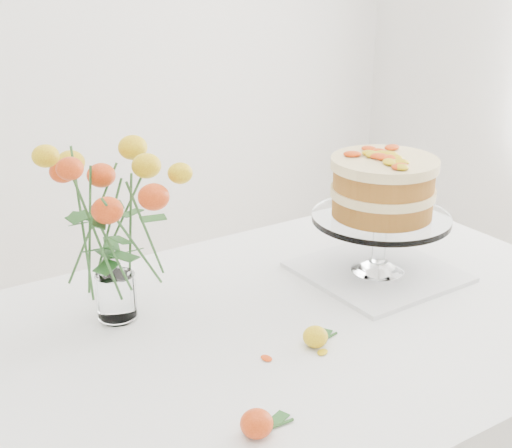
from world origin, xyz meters
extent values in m
cube|color=tan|center=(0.00, 0.00, 0.73)|extent=(1.40, 0.90, 0.04)
cylinder|color=tan|center=(0.62, 0.37, 0.35)|extent=(0.06, 0.06, 0.71)
cube|color=white|center=(0.00, 0.00, 0.75)|extent=(1.42, 0.92, 0.01)
cube|color=white|center=(0.00, 0.46, 0.65)|extent=(1.42, 0.01, 0.20)
cube|color=white|center=(0.71, 0.00, 0.65)|extent=(0.01, 0.92, 0.20)
cube|color=white|center=(0.30, 0.07, 0.76)|extent=(0.33, 0.33, 0.01)
cylinder|color=white|center=(0.30, 0.07, 0.84)|extent=(0.03, 0.03, 0.10)
cylinder|color=white|center=(0.30, 0.07, 0.90)|extent=(0.31, 0.31, 0.01)
cylinder|color=#A95B26|center=(0.30, 0.07, 0.93)|extent=(0.24, 0.24, 0.04)
cylinder|color=beige|center=(0.30, 0.07, 0.96)|extent=(0.25, 0.25, 0.02)
cylinder|color=#A95B26|center=(0.30, 0.07, 0.99)|extent=(0.24, 0.24, 0.04)
cylinder|color=beige|center=(0.30, 0.07, 1.02)|extent=(0.25, 0.25, 0.02)
cylinder|color=white|center=(-0.29, 0.19, 0.76)|extent=(0.06, 0.06, 0.01)
cylinder|color=white|center=(-0.29, 0.19, 0.81)|extent=(0.08, 0.08, 0.09)
ellipsoid|color=yellow|center=(-0.02, -0.11, 0.78)|extent=(0.05, 0.05, 0.04)
cylinder|color=#295522|center=(0.02, -0.10, 0.76)|extent=(0.06, 0.02, 0.00)
ellipsoid|color=#B82A08|center=(-0.25, -0.27, 0.78)|extent=(0.05, 0.05, 0.04)
cylinder|color=#295522|center=(-0.22, -0.28, 0.76)|extent=(0.06, 0.01, 0.01)
ellipsoid|color=gold|center=(-0.12, -0.10, 0.76)|extent=(0.03, 0.02, 0.00)
ellipsoid|color=gold|center=(-0.02, -0.14, 0.76)|extent=(0.03, 0.02, 0.00)
camera|label=1|loc=(-0.75, -1.04, 1.47)|focal=50.00mm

